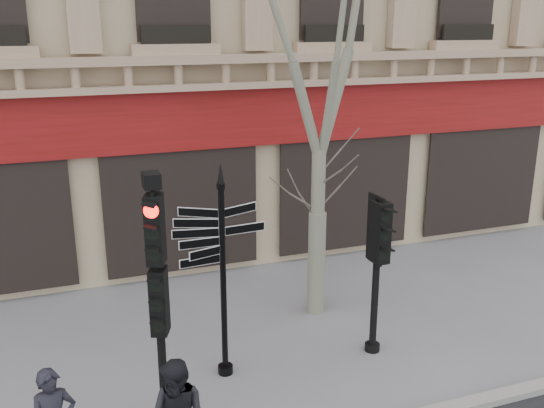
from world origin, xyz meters
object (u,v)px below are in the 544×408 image
Objects in this scene: traffic_signal_main at (157,274)px; plane_tree at (322,18)px; traffic_signal_secondary at (377,249)px; fingerpost at (222,237)px.

plane_tree reaches higher than traffic_signal_main.
traffic_signal_main is at bearing -169.66° from traffic_signal_secondary.
traffic_signal_secondary is at bearing -79.04° from plane_tree.
plane_tree is at bearing 38.93° from fingerpost.
fingerpost is 2.69m from traffic_signal_secondary.
traffic_signal_secondary is at bearing 1.18° from fingerpost.
traffic_signal_secondary is (3.82, 0.84, -0.45)m from traffic_signal_main.
traffic_signal_secondary is 0.34× the size of plane_tree.
fingerpost is 1.57m from traffic_signal_main.
fingerpost is 0.44× the size of plane_tree.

